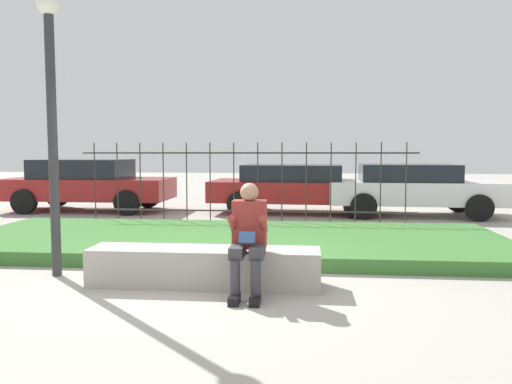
{
  "coord_description": "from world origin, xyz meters",
  "views": [
    {
      "loc": [
        1.21,
        -5.78,
        1.61
      ],
      "look_at": [
        0.27,
        3.92,
        0.8
      ],
      "focal_mm": 35.0,
      "sensor_mm": 36.0,
      "label": 1
    }
  ],
  "objects_px": {
    "car_parked_left": "(87,183)",
    "street_lamp": "(51,102)",
    "stone_bench": "(204,269)",
    "car_parked_center": "(298,187)",
    "car_parked_right": "(412,188)",
    "person_seated_reader": "(249,234)"
  },
  "relations": [
    {
      "from": "car_parked_left",
      "to": "street_lamp",
      "type": "height_order",
      "value": "street_lamp"
    },
    {
      "from": "stone_bench",
      "to": "street_lamp",
      "type": "xyz_separation_m",
      "value": [
        -1.99,
        0.27,
        2.02
      ]
    },
    {
      "from": "car_parked_center",
      "to": "car_parked_right",
      "type": "bearing_deg",
      "value": -1.8
    },
    {
      "from": "car_parked_right",
      "to": "street_lamp",
      "type": "height_order",
      "value": "street_lamp"
    },
    {
      "from": "car_parked_right",
      "to": "street_lamp",
      "type": "distance_m",
      "value": 8.94
    },
    {
      "from": "car_parked_right",
      "to": "street_lamp",
      "type": "relative_size",
      "value": 1.19
    },
    {
      "from": "stone_bench",
      "to": "street_lamp",
      "type": "relative_size",
      "value": 0.77
    },
    {
      "from": "car_parked_left",
      "to": "stone_bench",
      "type": "bearing_deg",
      "value": -56.96
    },
    {
      "from": "car_parked_left",
      "to": "person_seated_reader",
      "type": "bearing_deg",
      "value": -55.03
    },
    {
      "from": "stone_bench",
      "to": "car_parked_right",
      "type": "distance_m",
      "value": 7.88
    },
    {
      "from": "person_seated_reader",
      "to": "stone_bench",
      "type": "bearing_deg",
      "value": 150.99
    },
    {
      "from": "car_parked_left",
      "to": "street_lamp",
      "type": "bearing_deg",
      "value": -69.03
    },
    {
      "from": "person_seated_reader",
      "to": "car_parked_left",
      "type": "bearing_deg",
      "value": 125.14
    },
    {
      "from": "car_parked_right",
      "to": "car_parked_center",
      "type": "xyz_separation_m",
      "value": [
        -2.84,
        0.25,
        -0.01
      ]
    },
    {
      "from": "person_seated_reader",
      "to": "car_parked_center",
      "type": "height_order",
      "value": "car_parked_center"
    },
    {
      "from": "person_seated_reader",
      "to": "car_parked_right",
      "type": "height_order",
      "value": "car_parked_right"
    },
    {
      "from": "stone_bench",
      "to": "car_parked_center",
      "type": "height_order",
      "value": "car_parked_center"
    },
    {
      "from": "stone_bench",
      "to": "street_lamp",
      "type": "bearing_deg",
      "value": 172.28
    },
    {
      "from": "car_parked_center",
      "to": "car_parked_left",
      "type": "bearing_deg",
      "value": -176.03
    },
    {
      "from": "car_parked_right",
      "to": "person_seated_reader",
      "type": "bearing_deg",
      "value": -112.58
    },
    {
      "from": "stone_bench",
      "to": "street_lamp",
      "type": "height_order",
      "value": "street_lamp"
    },
    {
      "from": "car_parked_center",
      "to": "street_lamp",
      "type": "distance_m",
      "value": 7.62
    }
  ]
}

